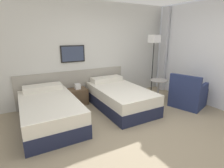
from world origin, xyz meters
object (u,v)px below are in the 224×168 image
at_px(bed_near_door, 49,111).
at_px(bed_near_window, 120,97).
at_px(side_table, 158,86).
at_px(floor_lamp, 154,44).
at_px(armchair, 188,95).
at_px(nightstand, 78,96).

bearing_deg(bed_near_door, bed_near_window, 0.00).
bearing_deg(side_table, floor_lamp, 65.74).
relative_size(bed_near_window, armchair, 2.07).
bearing_deg(nightstand, side_table, -23.58).
bearing_deg(armchair, bed_near_door, 58.58).
bearing_deg(bed_near_door, armchair, -13.39).
xyz_separation_m(side_table, armchair, (0.42, -0.63, -0.14)).
height_order(bed_near_door, nightstand, bed_near_door).
relative_size(bed_near_door, armchair, 2.07).
height_order(bed_near_window, armchair, armchair).
relative_size(nightstand, floor_lamp, 0.31).
bearing_deg(armchair, side_table, 15.66).
relative_size(side_table, armchair, 0.66).
height_order(nightstand, armchair, armchair).
xyz_separation_m(bed_near_window, floor_lamp, (1.42, 0.42, 1.28)).
bearing_deg(side_table, nightstand, 156.42).
bearing_deg(nightstand, bed_near_window, -40.32).
distance_m(bed_near_window, side_table, 1.18).
xyz_separation_m(bed_near_door, floor_lamp, (3.14, 0.42, 1.28)).
distance_m(bed_near_window, armchair, 1.77).
height_order(bed_near_door, floor_lamp, floor_lamp).
bearing_deg(floor_lamp, bed_near_door, -172.43).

